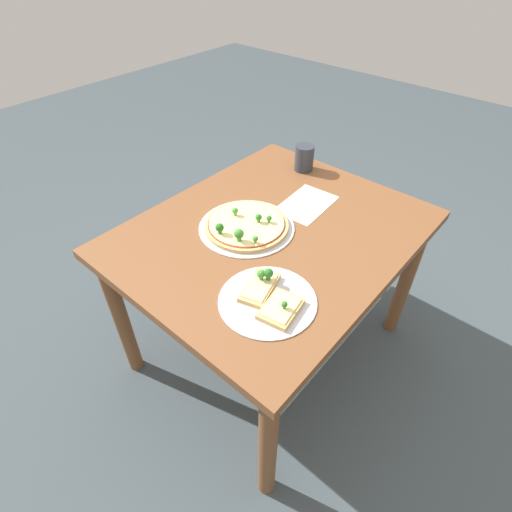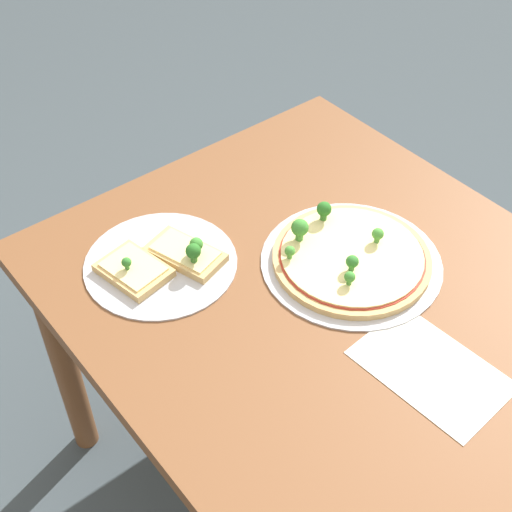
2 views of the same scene
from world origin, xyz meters
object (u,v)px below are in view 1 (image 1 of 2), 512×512
at_px(drinking_cup, 304,158).
at_px(pizza_tray_slice, 269,298).
at_px(pizza_tray_whole, 246,225).
at_px(dining_table, 272,249).

bearing_deg(drinking_cup, pizza_tray_slice, -151.39).
height_order(pizza_tray_whole, pizza_tray_slice, pizza_tray_whole).
bearing_deg(pizza_tray_whole, pizza_tray_slice, -127.30).
relative_size(pizza_tray_whole, drinking_cup, 3.12).
bearing_deg(drinking_cup, pizza_tray_whole, -168.70).
distance_m(dining_table, pizza_tray_whole, 0.14).
height_order(dining_table, pizza_tray_whole, pizza_tray_whole).
bearing_deg(dining_table, drinking_cup, 22.30).
distance_m(pizza_tray_slice, drinking_cup, 0.81).
distance_m(dining_table, drinking_cup, 0.49).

